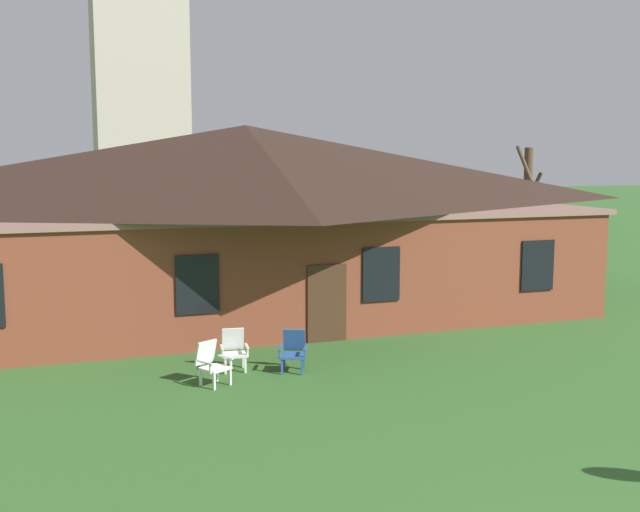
{
  "coord_description": "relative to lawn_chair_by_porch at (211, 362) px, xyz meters",
  "views": [
    {
      "loc": [
        -5.83,
        -5.58,
        4.96
      ],
      "look_at": [
        -0.99,
        8.17,
        3.03
      ],
      "focal_mm": 42.42,
      "sensor_mm": 36.0,
      "label": 1
    }
  ],
  "objects": [
    {
      "name": "lawn_chair_near_door",
      "position": [
        0.73,
        0.99,
        0.0
      ],
      "size": [
        0.69,
        0.73,
        0.96
      ],
      "color": "silver",
      "rests_on": "ground"
    },
    {
      "name": "bare_tree_beside_building",
      "position": [
        15.85,
        11.33,
        2.36
      ],
      "size": [
        1.65,
        1.64,
        5.42
      ],
      "color": "brown",
      "rests_on": "ground"
    },
    {
      "name": "lawn_chair_by_porch",
      "position": [
        0.0,
        0.0,
        0.0
      ],
      "size": [
        0.83,
        0.86,
        0.96
      ],
      "color": "silver",
      "rests_on": "ground"
    },
    {
      "name": "dome_tower",
      "position": [
        1.54,
        26.86,
        9.01
      ],
      "size": [
        5.18,
        5.18,
        20.67
      ],
      "color": "#BCB29E",
      "rests_on": "ground"
    },
    {
      "name": "lawn_chair_left_end",
      "position": [
        2.01,
        0.43,
        0.0
      ],
      "size": [
        0.79,
        0.84,
        0.96
      ],
      "color": "#2D5693",
      "rests_on": "ground"
    },
    {
      "name": "brick_building",
      "position": [
        2.75,
        7.81,
        2.53
      ],
      "size": [
        21.0,
        10.4,
        5.94
      ],
      "color": "brown",
      "rests_on": "ground"
    }
  ]
}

